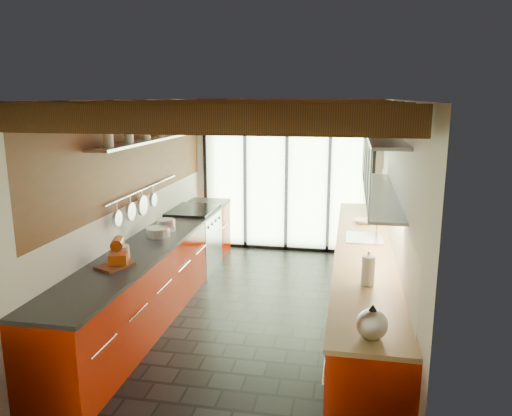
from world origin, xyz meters
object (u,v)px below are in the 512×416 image
(paper_towel, at_px, (368,271))
(bowl, at_px, (363,221))
(soap_bottle, at_px, (367,264))
(stand_mixer, at_px, (120,253))
(kettle, at_px, (372,322))

(paper_towel, bearing_deg, bowl, 90.00)
(soap_bottle, relative_size, bowl, 0.68)
(stand_mixer, relative_size, paper_towel, 1.09)
(kettle, bearing_deg, soap_bottle, 90.00)
(kettle, bearing_deg, bowl, 90.00)
(stand_mixer, distance_m, kettle, 2.81)
(soap_bottle, height_order, bowl, soap_bottle)
(stand_mixer, height_order, soap_bottle, stand_mixer)
(kettle, relative_size, soap_bottle, 1.84)
(paper_towel, distance_m, bowl, 2.36)
(paper_towel, height_order, soap_bottle, paper_towel)
(stand_mixer, height_order, kettle, stand_mixer)
(stand_mixer, distance_m, bowl, 3.38)
(stand_mixer, xyz_separation_m, bowl, (2.54, 2.23, -0.08))
(stand_mixer, xyz_separation_m, soap_bottle, (2.54, 0.22, -0.03))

